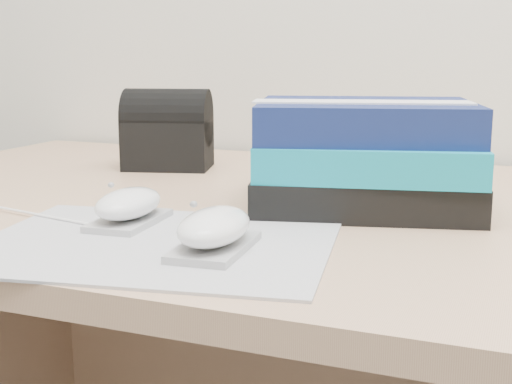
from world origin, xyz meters
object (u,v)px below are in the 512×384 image
at_px(desk, 387,362).
at_px(mouse_front, 214,230).
at_px(book_stack, 367,155).
at_px(mouse_rear, 129,206).
at_px(pouch, 168,130).

height_order(desk, mouse_front, mouse_front).
relative_size(mouse_front, book_stack, 0.38).
bearing_deg(mouse_rear, mouse_front, -25.09).
bearing_deg(mouse_front, book_stack, 71.39).
distance_m(mouse_front, pouch, 0.52).
relative_size(desk, mouse_rear, 14.04).
relative_size(mouse_rear, book_stack, 0.36).
xyz_separation_m(desk, mouse_front, (-0.11, -0.32, 0.26)).
height_order(desk, pouch, pouch).
relative_size(desk, book_stack, 5.09).
bearing_deg(mouse_front, desk, 71.00).
distance_m(mouse_rear, pouch, 0.40).
height_order(mouse_rear, book_stack, book_stack).
bearing_deg(book_stack, mouse_front, -108.61).
relative_size(mouse_front, pouch, 0.75).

